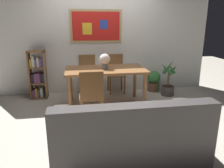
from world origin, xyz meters
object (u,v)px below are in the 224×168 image
dining_table (105,73)px  dining_chair_far_left (87,71)px  dining_chair_far_right (116,70)px  potted_palm (168,83)px  leather_couch (129,139)px  flower_vase (105,60)px  dining_chair_near_left (91,93)px  potted_ivy (154,81)px  bookshelf (38,76)px

dining_table → dining_chair_far_left: dining_chair_far_left is taller
dining_chair_far_right → potted_palm: 1.26m
dining_chair_far_left → leather_couch: (0.33, -2.77, -0.23)m
flower_vase → dining_chair_near_left: bearing=-113.2°
potted_ivy → potted_palm: (0.21, -0.37, 0.03)m
dining_chair_far_left → dining_chair_near_left: same height
dining_chair_near_left → potted_ivy: size_ratio=1.80×
dining_chair_near_left → potted_ivy: dining_chair_near_left is taller
potted_ivy → dining_chair_far_left: bearing=177.0°
potted_palm → dining_chair_far_right: bearing=158.0°
potted_palm → dining_chair_near_left: bearing=-147.8°
leather_couch → dining_chair_near_left: bearing=107.3°
bookshelf → flower_vase: bearing=-26.9°
dining_chair_far_left → potted_ivy: size_ratio=1.80×
dining_table → dining_chair_far_left: bearing=111.7°
flower_vase → potted_palm: bearing=14.5°
dining_chair_far_right → dining_chair_near_left: 1.77m
dining_chair_far_right → dining_table: bearing=-113.6°
dining_chair_near_left → potted_ivy: (1.64, 1.53, -0.28)m
dining_table → leather_couch: 2.00m
dining_chair_far_right → bookshelf: bearing=-175.3°
bookshelf → dining_chair_far_right: bearing=4.7°
dining_chair_far_right → dining_chair_far_left: bearing=-179.1°
dining_table → bookshelf: (-1.41, 0.67, -0.16)m
dining_chair_near_left → flower_vase: bearing=66.8°
dining_table → flower_vase: bearing=-108.6°
dining_table → potted_ivy: dining_table is taller
potted_palm → flower_vase: 1.69m
leather_couch → flower_vase: (-0.03, 1.93, 0.62)m
dining_chair_far_right → flower_vase: flower_vase is taller
bookshelf → potted_palm: bearing=-6.2°
dining_chair_far_right → dining_chair_near_left: bearing=-113.3°
dining_chair_near_left → bookshelf: (-1.06, 1.48, -0.03)m
potted_ivy → leather_couch: bearing=-115.4°
dining_chair_far_right → dining_chair_near_left: size_ratio=1.00×
leather_couch → bookshelf: size_ratio=1.70×
dining_table → dining_chair_far_left: size_ratio=1.74×
dining_table → potted_palm: size_ratio=1.92×
dining_chair_far_right → potted_ivy: (0.94, -0.09, -0.28)m
potted_ivy → bookshelf: bearing=-178.9°
potted_ivy → flower_vase: bearing=-149.8°
leather_couch → bookshelf: bearing=118.4°
dining_chair_near_left → bookshelf: bookshelf is taller
potted_palm → flower_vase: bearing=-165.5°
potted_ivy → dining_table: bearing=-150.9°
dining_chair_far_left → flower_vase: (0.30, -0.84, 0.39)m
dining_chair_far_left → leather_couch: dining_chair_far_left is taller
dining_chair_far_left → bookshelf: 1.10m
dining_table → potted_palm: potted_palm is taller
dining_table → potted_palm: (1.50, 0.35, -0.38)m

